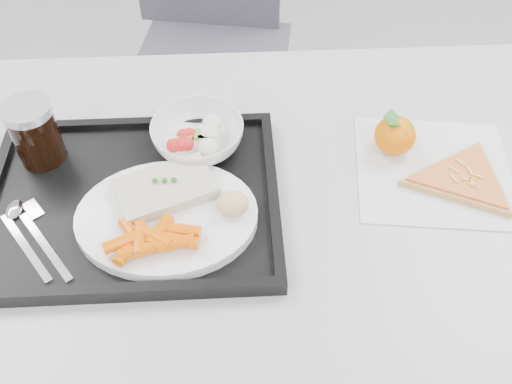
{
  "coord_description": "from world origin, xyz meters",
  "views": [
    {
      "loc": [
        -0.03,
        -0.27,
        1.43
      ],
      "look_at": [
        -0.0,
        0.31,
        0.77
      ],
      "focal_mm": 40.0,
      "sensor_mm": 36.0,
      "label": 1
    }
  ],
  "objects_px": {
    "salad_bowl": "(198,136)",
    "cola_glass": "(35,132)",
    "chair": "(209,22)",
    "table": "(257,229)",
    "tray": "(133,201)",
    "pizza_slice": "(463,179)",
    "dinner_plate": "(167,217)",
    "tangerine": "(395,135)"
  },
  "relations": [
    {
      "from": "salad_bowl",
      "to": "cola_glass",
      "type": "height_order",
      "value": "cola_glass"
    },
    {
      "from": "chair",
      "to": "salad_bowl",
      "type": "relative_size",
      "value": 6.11
    },
    {
      "from": "tray",
      "to": "cola_glass",
      "type": "relative_size",
      "value": 4.17
    },
    {
      "from": "dinner_plate",
      "to": "salad_bowl",
      "type": "distance_m",
      "value": 0.16
    },
    {
      "from": "cola_glass",
      "to": "salad_bowl",
      "type": "bearing_deg",
      "value": 2.74
    },
    {
      "from": "salad_bowl",
      "to": "tangerine",
      "type": "relative_size",
      "value": 1.7
    },
    {
      "from": "salad_bowl",
      "to": "tray",
      "type": "bearing_deg",
      "value": -132.41
    },
    {
      "from": "table",
      "to": "dinner_plate",
      "type": "bearing_deg",
      "value": -163.39
    },
    {
      "from": "table",
      "to": "salad_bowl",
      "type": "bearing_deg",
      "value": 127.8
    },
    {
      "from": "dinner_plate",
      "to": "cola_glass",
      "type": "bearing_deg",
      "value": 145.2
    },
    {
      "from": "cola_glass",
      "to": "chair",
      "type": "bearing_deg",
      "value": 71.15
    },
    {
      "from": "table",
      "to": "tangerine",
      "type": "distance_m",
      "value": 0.28
    },
    {
      "from": "chair",
      "to": "pizza_slice",
      "type": "xyz_separation_m",
      "value": [
        0.42,
        -0.83,
        0.22
      ]
    },
    {
      "from": "tray",
      "to": "table",
      "type": "bearing_deg",
      "value": -2.13
    },
    {
      "from": "chair",
      "to": "pizza_slice",
      "type": "height_order",
      "value": "chair"
    },
    {
      "from": "chair",
      "to": "tangerine",
      "type": "distance_m",
      "value": 0.85
    },
    {
      "from": "tray",
      "to": "salad_bowl",
      "type": "distance_m",
      "value": 0.15
    },
    {
      "from": "dinner_plate",
      "to": "chair",
      "type": "bearing_deg",
      "value": 87.09
    },
    {
      "from": "cola_glass",
      "to": "table",
      "type": "bearing_deg",
      "value": -16.97
    },
    {
      "from": "tangerine",
      "to": "dinner_plate",
      "type": "bearing_deg",
      "value": -158.57
    },
    {
      "from": "table",
      "to": "pizza_slice",
      "type": "xyz_separation_m",
      "value": [
        0.33,
        0.02,
        0.08
      ]
    },
    {
      "from": "tray",
      "to": "pizza_slice",
      "type": "relative_size",
      "value": 2.11
    },
    {
      "from": "table",
      "to": "chair",
      "type": "bearing_deg",
      "value": 96.03
    },
    {
      "from": "table",
      "to": "tangerine",
      "type": "relative_size",
      "value": 13.42
    },
    {
      "from": "cola_glass",
      "to": "tangerine",
      "type": "relative_size",
      "value": 1.21
    },
    {
      "from": "chair",
      "to": "salad_bowl",
      "type": "height_order",
      "value": "chair"
    },
    {
      "from": "tray",
      "to": "dinner_plate",
      "type": "relative_size",
      "value": 1.67
    },
    {
      "from": "pizza_slice",
      "to": "dinner_plate",
      "type": "bearing_deg",
      "value": -172.19
    },
    {
      "from": "chair",
      "to": "pizza_slice",
      "type": "relative_size",
      "value": 4.37
    },
    {
      "from": "tray",
      "to": "tangerine",
      "type": "xyz_separation_m",
      "value": [
        0.43,
        0.1,
        0.03
      ]
    },
    {
      "from": "table",
      "to": "salad_bowl",
      "type": "distance_m",
      "value": 0.18
    },
    {
      "from": "dinner_plate",
      "to": "pizza_slice",
      "type": "distance_m",
      "value": 0.47
    },
    {
      "from": "pizza_slice",
      "to": "tray",
      "type": "bearing_deg",
      "value": -178.18
    },
    {
      "from": "table",
      "to": "tray",
      "type": "xyz_separation_m",
      "value": [
        -0.19,
        0.01,
        0.08
      ]
    },
    {
      "from": "salad_bowl",
      "to": "chair",
      "type": "bearing_deg",
      "value": 89.92
    },
    {
      "from": "dinner_plate",
      "to": "salad_bowl",
      "type": "bearing_deg",
      "value": 74.33
    },
    {
      "from": "salad_bowl",
      "to": "dinner_plate",
      "type": "bearing_deg",
      "value": -105.67
    },
    {
      "from": "chair",
      "to": "cola_glass",
      "type": "distance_m",
      "value": 0.84
    },
    {
      "from": "cola_glass",
      "to": "pizza_slice",
      "type": "height_order",
      "value": "cola_glass"
    },
    {
      "from": "cola_glass",
      "to": "pizza_slice",
      "type": "relative_size",
      "value": 0.51
    },
    {
      "from": "table",
      "to": "salad_bowl",
      "type": "height_order",
      "value": "salad_bowl"
    },
    {
      "from": "chair",
      "to": "tangerine",
      "type": "bearing_deg",
      "value": -66.46
    }
  ]
}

